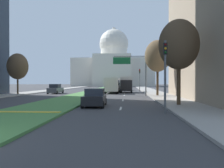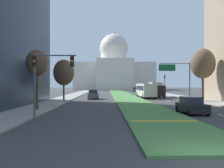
% 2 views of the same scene
% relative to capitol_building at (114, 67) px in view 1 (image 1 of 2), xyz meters
% --- Properties ---
extents(ground_plane, '(260.00, 260.00, 0.00)m').
position_rel_capitol_building_xyz_m(ground_plane, '(0.00, -55.05, -9.74)').
color(ground_plane, '#3D3D3F').
extents(grass_median, '(5.36, 100.53, 0.14)m').
position_rel_capitol_building_xyz_m(grass_median, '(0.00, -60.63, -9.67)').
color(grass_median, '#4C8442').
rests_on(grass_median, ground_plane).
extents(median_curb_nose, '(4.82, 0.50, 0.04)m').
position_rel_capitol_building_xyz_m(median_curb_nose, '(0.00, -102.72, -9.58)').
color(median_curb_nose, gold).
rests_on(median_curb_nose, grass_median).
extents(lane_dashes_right, '(0.16, 54.80, 0.01)m').
position_rel_capitol_building_xyz_m(lane_dashes_right, '(6.43, -72.24, -9.74)').
color(lane_dashes_right, silver).
rests_on(lane_dashes_right, ground_plane).
extents(sidewalk_left, '(4.00, 100.53, 0.15)m').
position_rel_capitol_building_xyz_m(sidewalk_left, '(-12.19, -66.22, -9.67)').
color(sidewalk_left, '#9E9991').
rests_on(sidewalk_left, ground_plane).
extents(sidewalk_right, '(4.00, 100.53, 0.15)m').
position_rel_capitol_building_xyz_m(sidewalk_right, '(12.19, -66.22, -9.67)').
color(sidewalk_right, '#9E9991').
rests_on(sidewalk_right, ground_plane).
extents(capitol_building, '(38.52, 28.01, 29.22)m').
position_rel_capitol_building_xyz_m(capitol_building, '(0.00, 0.00, 0.00)').
color(capitol_building, beige).
rests_on(capitol_building, ground_plane).
extents(traffic_light_near_right, '(0.28, 0.35, 5.20)m').
position_rel_capitol_building_xyz_m(traffic_light_near_right, '(9.69, -101.53, -6.43)').
color(traffic_light_near_right, '#515456').
rests_on(traffic_light_near_right, ground_plane).
extents(traffic_light_far_right, '(0.28, 0.35, 5.20)m').
position_rel_capitol_building_xyz_m(traffic_light_far_right, '(9.69, -64.46, -6.43)').
color(traffic_light_far_right, '#515456').
rests_on(traffic_light_far_right, ground_plane).
extents(overhead_guide_sign, '(5.34, 0.20, 6.50)m').
position_rel_capitol_building_xyz_m(overhead_guide_sign, '(7.94, -80.49, -5.11)').
color(overhead_guide_sign, '#515456').
rests_on(overhead_guide_sign, ground_plane).
extents(street_tree_right_near, '(3.68, 3.68, 7.96)m').
position_rel_capitol_building_xyz_m(street_tree_right_near, '(11.68, -96.55, -4.11)').
color(street_tree_right_near, '#4C3823').
rests_on(street_tree_right_near, ground_plane).
extents(street_tree_left_mid, '(3.44, 3.44, 6.91)m').
position_rel_capitol_building_xyz_m(street_tree_left_mid, '(-11.17, -80.41, -5.00)').
color(street_tree_left_mid, '#4C3823').
rests_on(street_tree_left_mid, ground_plane).
extents(street_tree_right_mid, '(3.90, 3.90, 8.62)m').
position_rel_capitol_building_xyz_m(street_tree_right_mid, '(11.57, -81.78, -3.59)').
color(street_tree_right_mid, '#4C3823').
rests_on(street_tree_right_mid, ground_plane).
extents(sedan_lead_stopped, '(2.01, 4.21, 1.63)m').
position_rel_capitol_building_xyz_m(sedan_lead_stopped, '(4.03, -97.26, -8.97)').
color(sedan_lead_stopped, black).
rests_on(sedan_lead_stopped, ground_plane).
extents(sedan_midblock, '(1.93, 4.68, 1.79)m').
position_rel_capitol_building_xyz_m(sedan_midblock, '(-6.53, -74.81, -8.91)').
color(sedan_midblock, '#4C5156').
rests_on(sedan_midblock, ground_plane).
extents(sedan_distant, '(2.14, 4.48, 1.70)m').
position_rel_capitol_building_xyz_m(sedan_distant, '(6.58, -59.75, -8.94)').
color(sedan_distant, silver).
rests_on(sedan_distant, ground_plane).
extents(sedan_far_horizon, '(1.85, 4.26, 1.79)m').
position_rel_capitol_building_xyz_m(sedan_far_horizon, '(6.56, -47.20, -8.91)').
color(sedan_far_horizon, maroon).
rests_on(sedan_far_horizon, ground_plane).
extents(sedan_very_far, '(2.18, 4.76, 1.71)m').
position_rel_capitol_building_xyz_m(sedan_very_far, '(6.43, -34.76, -8.94)').
color(sedan_very_far, '#4C5156').
rests_on(sedan_very_far, ground_plane).
extents(box_truck_delivery, '(2.40, 6.40, 3.20)m').
position_rel_capitol_building_xyz_m(box_truck_delivery, '(6.71, -69.34, -8.06)').
color(box_truck_delivery, black).
rests_on(box_truck_delivery, ground_plane).
extents(city_bus, '(2.62, 11.00, 2.95)m').
position_rel_capitol_building_xyz_m(city_bus, '(4.03, -71.13, -7.97)').
color(city_bus, beige).
rests_on(city_bus, ground_plane).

